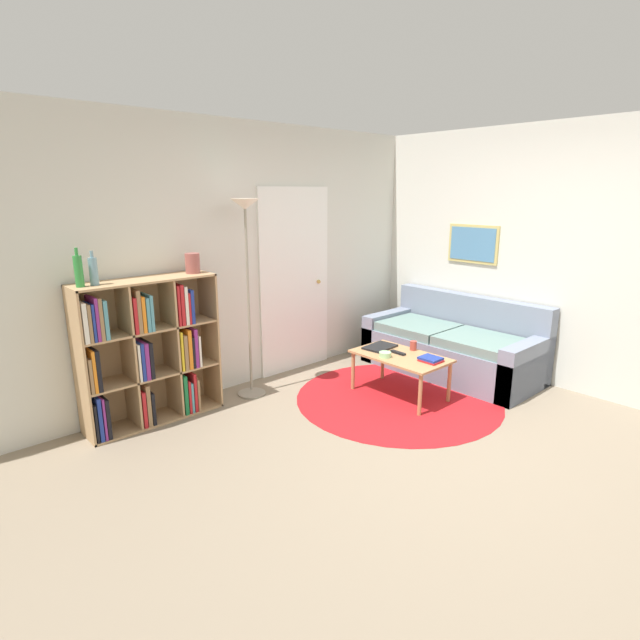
% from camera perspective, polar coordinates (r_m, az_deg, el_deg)
% --- Properties ---
extents(ground_plane, '(14.00, 14.00, 0.00)m').
position_cam_1_polar(ground_plane, '(4.01, 13.82, -14.93)').
color(ground_plane, gray).
extents(wall_back, '(7.10, 0.11, 2.60)m').
position_cam_1_polar(wall_back, '(5.17, -6.69, 7.09)').
color(wall_back, silver).
rests_on(wall_back, ground_plane).
extents(wall_right, '(0.08, 5.27, 2.60)m').
position_cam_1_polar(wall_right, '(5.91, 16.90, 7.63)').
color(wall_right, silver).
rests_on(wall_right, ground_plane).
extents(rug, '(1.96, 1.96, 0.01)m').
position_cam_1_polar(rug, '(4.94, 8.88, -8.82)').
color(rug, '#B2191E').
rests_on(rug, ground_plane).
extents(bookshelf, '(1.16, 0.34, 1.25)m').
position_cam_1_polar(bookshelf, '(4.48, -19.24, -3.46)').
color(bookshelf, tan).
rests_on(bookshelf, ground_plane).
extents(floor_lamp, '(0.27, 0.27, 1.88)m').
position_cam_1_polar(floor_lamp, '(4.66, -8.44, 9.14)').
color(floor_lamp, gray).
rests_on(floor_lamp, ground_plane).
extents(couch, '(0.87, 1.87, 0.82)m').
position_cam_1_polar(couch, '(5.71, 15.09, -3.00)').
color(couch, gray).
rests_on(couch, ground_plane).
extents(coffee_table, '(0.53, 0.91, 0.42)m').
position_cam_1_polar(coffee_table, '(4.89, 9.17, -4.46)').
color(coffee_table, '#AD7F51').
rests_on(coffee_table, ground_plane).
extents(laptop, '(0.35, 0.25, 0.02)m').
position_cam_1_polar(laptop, '(5.06, 6.86, -3.07)').
color(laptop, black).
rests_on(laptop, coffee_table).
extents(bowl, '(0.11, 0.11, 0.05)m').
position_cam_1_polar(bowl, '(4.78, 7.45, -3.94)').
color(bowl, '#9ED193').
rests_on(bowl, coffee_table).
extents(book_stack_on_table, '(0.17, 0.20, 0.04)m').
position_cam_1_polar(book_stack_on_table, '(4.74, 12.54, -4.41)').
color(book_stack_on_table, '#B21E23').
rests_on(book_stack_on_table, coffee_table).
extents(cup, '(0.07, 0.07, 0.09)m').
position_cam_1_polar(cup, '(5.03, 10.62, -2.90)').
color(cup, '#A33D33').
rests_on(cup, coffee_table).
extents(remote, '(0.05, 0.16, 0.02)m').
position_cam_1_polar(remote, '(4.90, 8.92, -3.72)').
color(remote, black).
rests_on(remote, coffee_table).
extents(bottle_left, '(0.06, 0.06, 0.29)m').
position_cam_1_polar(bottle_left, '(4.14, -25.88, 5.09)').
color(bottle_left, '#2D8438').
rests_on(bottle_left, bookshelf).
extents(bottle_middle, '(0.06, 0.06, 0.26)m').
position_cam_1_polar(bottle_middle, '(4.18, -24.47, 5.12)').
color(bottle_middle, '#6B93A3').
rests_on(bottle_middle, bookshelf).
extents(vase_on_shelf, '(0.13, 0.13, 0.17)m').
position_cam_1_polar(vase_on_shelf, '(4.52, -14.36, 6.30)').
color(vase_on_shelf, '#934C47').
rests_on(vase_on_shelf, bookshelf).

